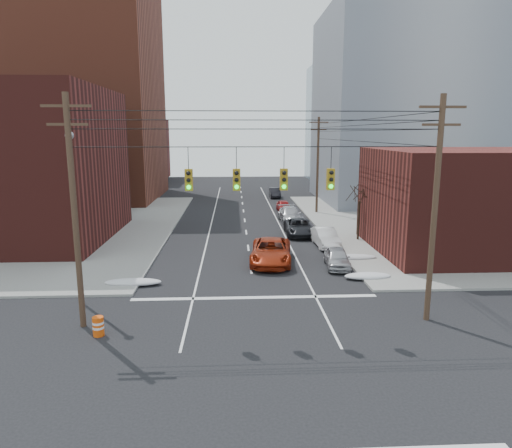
{
  "coord_description": "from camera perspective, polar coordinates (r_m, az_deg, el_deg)",
  "views": [
    {
      "loc": [
        -1.13,
        -18.13,
        9.23
      ],
      "look_at": [
        0.39,
        12.94,
        3.0
      ],
      "focal_mm": 32.0,
      "sensor_mm": 36.0,
      "label": 1
    }
  ],
  "objects": [
    {
      "name": "parked_car_d",
      "position": [
        48.11,
        4.33,
        1.17
      ],
      "size": [
        2.43,
        5.42,
        1.54
      ],
      "primitive_type": "imported",
      "rotation": [
        0.0,
        0.0,
        0.05
      ],
      "color": "#A5A4A9",
      "rests_on": "ground"
    },
    {
      "name": "building_glass",
      "position": [
        91.66,
        13.42,
        12.13
      ],
      "size": [
        20.0,
        18.0,
        22.0
      ],
      "primitive_type": "cube",
      "color": "gray",
      "rests_on": "ground"
    },
    {
      "name": "utility_pole_right",
      "position": [
        23.47,
        21.47,
        2.1
      ],
      "size": [
        2.2,
        0.28,
        11.0
      ],
      "color": "#473323",
      "rests_on": "ground"
    },
    {
      "name": "bare_tree",
      "position": [
        40.2,
        12.71,
        1.15
      ],
      "size": [
        2.09,
        2.2,
        4.93
      ],
      "color": "black",
      "rests_on": "ground"
    },
    {
      "name": "snow_nw",
      "position": [
        29.27,
        -15.14,
        -7.03
      ],
      "size": [
        3.5,
        1.08,
        0.42
      ],
      "primitive_type": "ellipsoid",
      "color": "silver",
      "rests_on": "ground"
    },
    {
      "name": "building_brick_tall",
      "position": [
        70.21,
        -22.63,
        15.2
      ],
      "size": [
        24.0,
        20.0,
        30.0
      ],
      "primitive_type": "cube",
      "color": "brown",
      "rests_on": "ground"
    },
    {
      "name": "building_office",
      "position": [
        66.38,
        18.13,
        13.6
      ],
      "size": [
        22.0,
        20.0,
        25.0
      ],
      "primitive_type": "cube",
      "color": "gray",
      "rests_on": "ground"
    },
    {
      "name": "street_light",
      "position": [
        25.81,
        -21.71,
        2.3
      ],
      "size": [
        0.44,
        0.44,
        9.32
      ],
      "color": "gray",
      "rests_on": "ground"
    },
    {
      "name": "snow_east_far",
      "position": [
        34.44,
        11.67,
        -4.1
      ],
      "size": [
        4.0,
        1.08,
        0.42
      ],
      "primitive_type": "ellipsoid",
      "color": "silver",
      "rests_on": "ground"
    },
    {
      "name": "parked_car_a",
      "position": [
        32.36,
        10.11,
        -4.18
      ],
      "size": [
        1.96,
        4.11,
        1.36
      ],
      "primitive_type": "imported",
      "rotation": [
        0.0,
        0.0,
        -0.09
      ],
      "color": "#AAAAAE",
      "rests_on": "ground"
    },
    {
      "name": "building_storefront",
      "position": [
        39.47,
        26.25,
        2.54
      ],
      "size": [
        16.0,
        12.0,
        8.0
      ],
      "primitive_type": "cube",
      "color": "#4C1B16",
      "rests_on": "ground"
    },
    {
      "name": "sidewalk_ne",
      "position": [
        53.96,
        28.68,
        0.15
      ],
      "size": [
        40.0,
        40.0,
        0.15
      ],
      "primitive_type": "cube",
      "color": "gray",
      "rests_on": "ground"
    },
    {
      "name": "parked_car_c",
      "position": [
        41.97,
        5.38,
        -0.4
      ],
      "size": [
        2.57,
        5.35,
        1.47
      ],
      "primitive_type": "imported",
      "rotation": [
        0.0,
        0.0,
        -0.03
      ],
      "color": "black",
      "rests_on": "ground"
    },
    {
      "name": "utility_pole_left",
      "position": [
        22.64,
        -21.77,
        1.76
      ],
      "size": [
        2.2,
        0.28,
        11.0
      ],
      "color": "#473323",
      "rests_on": "ground"
    },
    {
      "name": "traffic_signals",
      "position": [
        21.24,
        0.52,
        5.76
      ],
      "size": [
        17.0,
        0.42,
        2.02
      ],
      "color": "black",
      "rests_on": "ground"
    },
    {
      "name": "lot_car_c",
      "position": [
        45.08,
        -25.66,
        -0.5
      ],
      "size": [
        5.32,
        3.75,
        1.43
      ],
      "primitive_type": "imported",
      "rotation": [
        0.0,
        0.0,
        1.17
      ],
      "color": "black",
      "rests_on": "sidewalk_nw"
    },
    {
      "name": "parked_car_b",
      "position": [
        38.1,
        8.68,
        -1.66
      ],
      "size": [
        1.79,
        4.65,
        1.51
      ],
      "primitive_type": "imported",
      "rotation": [
        0.0,
        0.0,
        0.04
      ],
      "color": "white",
      "rests_on": "ground"
    },
    {
      "name": "red_pickup",
      "position": [
        32.88,
        1.89,
        -3.45
      ],
      "size": [
        3.44,
        6.38,
        1.7
      ],
      "primitive_type": "imported",
      "rotation": [
        0.0,
        0.0,
        -0.1
      ],
      "color": "#97260D",
      "rests_on": "ground"
    },
    {
      "name": "parked_car_f",
      "position": [
        66.43,
        2.35,
        3.93
      ],
      "size": [
        1.47,
        4.21,
        1.39
      ],
      "primitive_type": "imported",
      "rotation": [
        0.0,
        0.0,
        0.0
      ],
      "color": "black",
      "rests_on": "ground"
    },
    {
      "name": "lot_car_a",
      "position": [
        42.19,
        -22.51,
        -1.07
      ],
      "size": [
        4.22,
        2.48,
        1.31
      ],
      "primitive_type": "imported",
      "rotation": [
        0.0,
        0.0,
        1.86
      ],
      "color": "silver",
      "rests_on": "sidewalk_nw"
    },
    {
      "name": "construction_barrel",
      "position": [
        22.76,
        -19.11,
        -11.96
      ],
      "size": [
        0.67,
        0.67,
        0.91
      ],
      "rotation": [
        0.0,
        0.0,
        0.35
      ],
      "color": "#DD4B0B",
      "rests_on": "ground"
    },
    {
      "name": "building_brick_far",
      "position": [
        95.48,
        -18.11,
        8.83
      ],
      "size": [
        22.0,
        18.0,
        12.0
      ],
      "primitive_type": "cube",
      "color": "#4C1B16",
      "rests_on": "ground"
    },
    {
      "name": "snow_ne",
      "position": [
        30.29,
        13.78,
        -6.33
      ],
      "size": [
        3.0,
        1.08,
        0.42
      ],
      "primitive_type": "ellipsoid",
      "color": "silver",
      "rests_on": "ground"
    },
    {
      "name": "lot_car_b",
      "position": [
        48.52,
        -19.55,
        0.8
      ],
      "size": [
        5.63,
        2.76,
        1.54
      ],
      "primitive_type": "imported",
      "rotation": [
        0.0,
        0.0,
        1.61
      ],
      "color": "#B2B2B7",
      "rests_on": "sidewalk_nw"
    },
    {
      "name": "lot_car_d",
      "position": [
        49.34,
        -23.0,
        0.73
      ],
      "size": [
        4.91,
        3.28,
        1.55
      ],
      "primitive_type": "imported",
      "rotation": [
        0.0,
        0.0,
        1.22
      ],
      "color": "#AFB0B4",
      "rests_on": "sidewalk_nw"
    },
    {
      "name": "parked_car_e",
      "position": [
        54.56,
        3.48,
        2.26
      ],
      "size": [
        1.6,
        3.85,
        1.3
      ],
      "primitive_type": "imported",
      "rotation": [
        0.0,
        0.0,
        0.01
      ],
      "color": "maroon",
      "rests_on": "ground"
    },
    {
      "name": "utility_pole_far",
      "position": [
        53.12,
        7.72,
        7.5
      ],
      "size": [
        2.2,
        0.28,
        11.0
      ],
      "color": "#473323",
      "rests_on": "ground"
    },
    {
      "name": "ground",
      "position": [
        20.37,
        0.71,
        -15.61
      ],
      "size": [
        160.0,
        160.0,
        0.0
      ],
      "primitive_type": "plane",
      "color": "black",
      "rests_on": "ground"
    }
  ]
}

